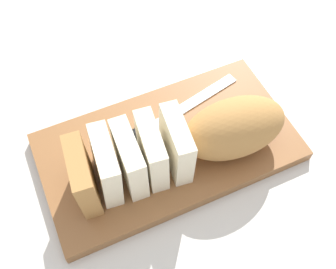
# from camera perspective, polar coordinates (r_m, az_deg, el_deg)

# --- Properties ---
(ground_plane) EXTENTS (3.00, 3.00, 0.00)m
(ground_plane) POSITION_cam_1_polar(r_m,az_deg,el_deg) (0.73, 0.00, -2.26)
(ground_plane) COLOR beige
(cutting_board) EXTENTS (0.46, 0.26, 0.02)m
(cutting_board) POSITION_cam_1_polar(r_m,az_deg,el_deg) (0.72, 0.00, -1.79)
(cutting_board) COLOR brown
(cutting_board) RESTS_ON ground_plane
(bread_loaf) EXTENTS (0.37, 0.12, 0.10)m
(bread_loaf) POSITION_cam_1_polar(r_m,az_deg,el_deg) (0.65, 2.99, -1.00)
(bread_loaf) COLOR #A8753D
(bread_loaf) RESTS_ON cutting_board
(bread_knife) EXTENTS (0.27, 0.09, 0.02)m
(bread_knife) POSITION_cam_1_polar(r_m,az_deg,el_deg) (0.72, -2.65, 1.08)
(bread_knife) COLOR silver
(bread_knife) RESTS_ON cutting_board
(crumb_near_knife) EXTENTS (0.01, 0.01, 0.01)m
(crumb_near_knife) POSITION_cam_1_polar(r_m,az_deg,el_deg) (0.69, -0.72, -3.03)
(crumb_near_knife) COLOR tan
(crumb_near_knife) RESTS_ON cutting_board
(crumb_near_loaf) EXTENTS (0.01, 0.01, 0.01)m
(crumb_near_loaf) POSITION_cam_1_polar(r_m,az_deg,el_deg) (0.68, -1.86, -5.31)
(crumb_near_loaf) COLOR tan
(crumb_near_loaf) RESTS_ON cutting_board
(crumb_stray_left) EXTENTS (0.01, 0.01, 0.01)m
(crumb_stray_left) POSITION_cam_1_polar(r_m,az_deg,el_deg) (0.71, 2.20, -0.14)
(crumb_stray_left) COLOR tan
(crumb_stray_left) RESTS_ON cutting_board
(crumb_stray_right) EXTENTS (0.01, 0.01, 0.01)m
(crumb_stray_right) POSITION_cam_1_polar(r_m,az_deg,el_deg) (0.67, -3.01, -5.73)
(crumb_stray_right) COLOR tan
(crumb_stray_right) RESTS_ON cutting_board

